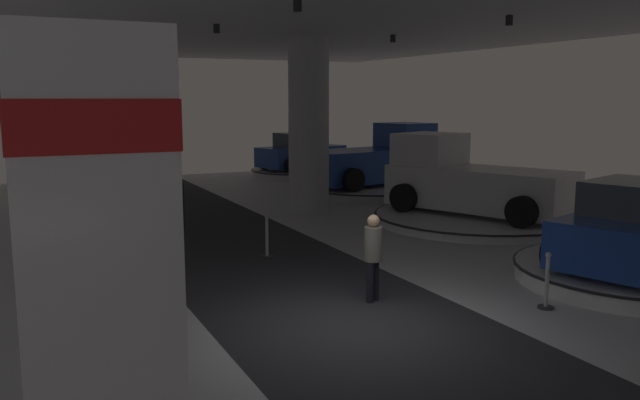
{
  "coord_description": "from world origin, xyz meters",
  "views": [
    {
      "loc": [
        -4.86,
        -8.75,
        3.63
      ],
      "look_at": [
        1.31,
        4.04,
        1.4
      ],
      "focal_mm": 36.46,
      "sensor_mm": 36.0,
      "label": 1
    }
  ],
  "objects_px": {
    "display_platform_far_right": "(372,188)",
    "display_car_near_right": "(637,228)",
    "pickup_truck_mid_right": "(470,181)",
    "brand_sign_pylon": "(101,308)",
    "pickup_truck_far_right": "(378,159)",
    "visitor_walking_far": "(178,200)",
    "display_car_deep_right": "(301,153)",
    "column_right": "(309,126)",
    "visitor_walking_near": "(373,252)",
    "display_platform_mid_right": "(478,218)",
    "display_platform_deep_right": "(301,172)",
    "display_platform_near_right": "(634,273)"
  },
  "relations": [
    {
      "from": "column_right",
      "to": "display_platform_far_right",
      "type": "relative_size",
      "value": 0.95
    },
    {
      "from": "display_platform_deep_right",
      "to": "visitor_walking_far",
      "type": "bearing_deg",
      "value": -128.43
    },
    {
      "from": "brand_sign_pylon",
      "to": "display_platform_mid_right",
      "type": "relative_size",
      "value": 0.68
    },
    {
      "from": "display_platform_mid_right",
      "to": "column_right",
      "type": "bearing_deg",
      "value": 134.7
    },
    {
      "from": "display_platform_far_right",
      "to": "pickup_truck_far_right",
      "type": "distance_m",
      "value": 1.15
    },
    {
      "from": "column_right",
      "to": "pickup_truck_far_right",
      "type": "distance_m",
      "value": 5.22
    },
    {
      "from": "brand_sign_pylon",
      "to": "display_platform_mid_right",
      "type": "xyz_separation_m",
      "value": [
        11.84,
        10.17,
        -1.98
      ]
    },
    {
      "from": "display_car_deep_right",
      "to": "pickup_truck_far_right",
      "type": "distance_m",
      "value": 6.47
    },
    {
      "from": "display_platform_mid_right",
      "to": "display_platform_near_right",
      "type": "relative_size",
      "value": 1.32
    },
    {
      "from": "display_car_deep_right",
      "to": "pickup_truck_far_right",
      "type": "xyz_separation_m",
      "value": [
        0.38,
        -6.46,
        0.21
      ]
    },
    {
      "from": "pickup_truck_mid_right",
      "to": "display_car_deep_right",
      "type": "bearing_deg",
      "value": 89.08
    },
    {
      "from": "display_platform_near_right",
      "to": "visitor_walking_near",
      "type": "distance_m",
      "value": 5.46
    },
    {
      "from": "brand_sign_pylon",
      "to": "display_platform_near_right",
      "type": "bearing_deg",
      "value": 19.87
    },
    {
      "from": "pickup_truck_mid_right",
      "to": "visitor_walking_near",
      "type": "height_order",
      "value": "pickup_truck_mid_right"
    },
    {
      "from": "visitor_walking_far",
      "to": "display_car_near_right",
      "type": "bearing_deg",
      "value": -51.75
    },
    {
      "from": "display_platform_mid_right",
      "to": "display_platform_deep_right",
      "type": "xyz_separation_m",
      "value": [
        0.11,
        12.98,
        0.03
      ]
    },
    {
      "from": "brand_sign_pylon",
      "to": "visitor_walking_far",
      "type": "relative_size",
      "value": 2.6
    },
    {
      "from": "display_platform_mid_right",
      "to": "visitor_walking_near",
      "type": "relative_size",
      "value": 3.84
    },
    {
      "from": "display_platform_mid_right",
      "to": "visitor_walking_far",
      "type": "xyz_separation_m",
      "value": [
        -8.29,
        2.4,
        0.75
      ]
    },
    {
      "from": "display_platform_near_right",
      "to": "display_platform_far_right",
      "type": "bearing_deg",
      "value": 83.43
    },
    {
      "from": "display_car_deep_right",
      "to": "pickup_truck_far_right",
      "type": "height_order",
      "value": "pickup_truck_far_right"
    },
    {
      "from": "column_right",
      "to": "display_car_near_right",
      "type": "height_order",
      "value": "column_right"
    },
    {
      "from": "pickup_truck_far_right",
      "to": "visitor_walking_near",
      "type": "height_order",
      "value": "pickup_truck_far_right"
    },
    {
      "from": "display_platform_deep_right",
      "to": "display_platform_mid_right",
      "type": "bearing_deg",
      "value": -90.48
    },
    {
      "from": "display_platform_near_right",
      "to": "pickup_truck_far_right",
      "type": "bearing_deg",
      "value": 82.08
    },
    {
      "from": "pickup_truck_far_right",
      "to": "visitor_walking_far",
      "type": "xyz_separation_m",
      "value": [
        -8.75,
        -4.12,
        -0.4
      ]
    },
    {
      "from": "visitor_walking_far",
      "to": "display_platform_far_right",
      "type": "bearing_deg",
      "value": 25.71
    },
    {
      "from": "column_right",
      "to": "pickup_truck_mid_right",
      "type": "xyz_separation_m",
      "value": [
        3.62,
        -3.49,
        -1.54
      ]
    },
    {
      "from": "column_right",
      "to": "display_platform_mid_right",
      "type": "bearing_deg",
      "value": -45.3
    },
    {
      "from": "pickup_truck_far_right",
      "to": "display_car_near_right",
      "type": "xyz_separation_m",
      "value": [
        -1.82,
        -12.9,
        -0.19
      ]
    },
    {
      "from": "column_right",
      "to": "display_car_near_right",
      "type": "xyz_separation_m",
      "value": [
        2.38,
        -10.17,
        -1.64
      ]
    },
    {
      "from": "display_platform_mid_right",
      "to": "display_platform_deep_right",
      "type": "relative_size",
      "value": 1.29
    },
    {
      "from": "column_right",
      "to": "display_platform_deep_right",
      "type": "bearing_deg",
      "value": 67.27
    },
    {
      "from": "display_platform_mid_right",
      "to": "display_car_near_right",
      "type": "xyz_separation_m",
      "value": [
        -1.36,
        -6.39,
        0.96
      ]
    },
    {
      "from": "display_platform_far_right",
      "to": "display_platform_near_right",
      "type": "distance_m",
      "value": 12.92
    },
    {
      "from": "display_car_near_right",
      "to": "brand_sign_pylon",
      "type": "bearing_deg",
      "value": -160.12
    },
    {
      "from": "display_platform_deep_right",
      "to": "display_platform_far_right",
      "type": "relative_size",
      "value": 0.82
    },
    {
      "from": "brand_sign_pylon",
      "to": "display_platform_mid_right",
      "type": "bearing_deg",
      "value": 40.68
    },
    {
      "from": "display_car_near_right",
      "to": "display_car_deep_right",
      "type": "bearing_deg",
      "value": 85.74
    },
    {
      "from": "brand_sign_pylon",
      "to": "display_car_deep_right",
      "type": "relative_size",
      "value": 0.91
    },
    {
      "from": "display_car_near_right",
      "to": "column_right",
      "type": "bearing_deg",
      "value": 103.17
    },
    {
      "from": "pickup_truck_mid_right",
      "to": "brand_sign_pylon",
      "type": "bearing_deg",
      "value": -138.21
    },
    {
      "from": "display_platform_mid_right",
      "to": "pickup_truck_mid_right",
      "type": "distance_m",
      "value": 1.1
    },
    {
      "from": "column_right",
      "to": "pickup_truck_mid_right",
      "type": "bearing_deg",
      "value": -43.93
    },
    {
      "from": "display_platform_deep_right",
      "to": "visitor_walking_far",
      "type": "distance_m",
      "value": 13.53
    },
    {
      "from": "display_platform_far_right",
      "to": "display_car_near_right",
      "type": "xyz_separation_m",
      "value": [
        -1.51,
        -12.85,
        0.91
      ]
    },
    {
      "from": "visitor_walking_near",
      "to": "visitor_walking_far",
      "type": "height_order",
      "value": "same"
    },
    {
      "from": "column_right",
      "to": "pickup_truck_far_right",
      "type": "xyz_separation_m",
      "value": [
        4.2,
        2.73,
        -1.45
      ]
    },
    {
      "from": "display_platform_deep_right",
      "to": "display_platform_far_right",
      "type": "bearing_deg",
      "value": -89.7
    },
    {
      "from": "pickup_truck_mid_right",
      "to": "display_platform_far_right",
      "type": "distance_m",
      "value": 6.25
    }
  ]
}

